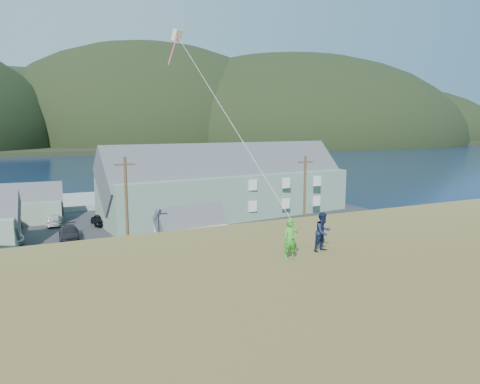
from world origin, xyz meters
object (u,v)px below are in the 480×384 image
wharf (58,203)px  lodge (230,183)px  kite_flyer_navy (323,232)px  shed_palegreen_far (24,205)px  kite_flyer_green (291,240)px  shed_white (192,230)px

wharf → lodge: (21.48, -18.82, 4.27)m
wharf → kite_flyer_navy: (8.02, -58.55, 7.56)m
shed_palegreen_far → wharf: bearing=71.9°
kite_flyer_navy → lodge: bearing=60.9°
kite_flyer_green → wharf: bearing=105.0°
wharf → shed_white: 34.80m
kite_flyer_green → kite_flyer_navy: kite_flyer_navy is taller
shed_palegreen_far → kite_flyer_green: size_ratio=6.08×
wharf → shed_white: size_ratio=3.61×
shed_white → shed_palegreen_far: size_ratio=0.75×
shed_white → wharf: bearing=103.8°
wharf → lodge: 28.88m
wharf → shed_palegreen_far: shed_palegreen_far is taller
shed_palegreen_far → kite_flyer_navy: size_ratio=5.93×
kite_flyer_green → kite_flyer_navy: 1.84m
shed_white → kite_flyer_green: 27.09m
lodge → shed_white: size_ratio=4.96×
kite_flyer_navy → shed_palegreen_far: bearing=94.5°
shed_palegreen_far → kite_flyer_navy: bearing=-72.7°
shed_white → kite_flyer_green: size_ratio=4.57×
wharf → kite_flyer_green: bearing=-84.0°
shed_white → lodge: bearing=48.8°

